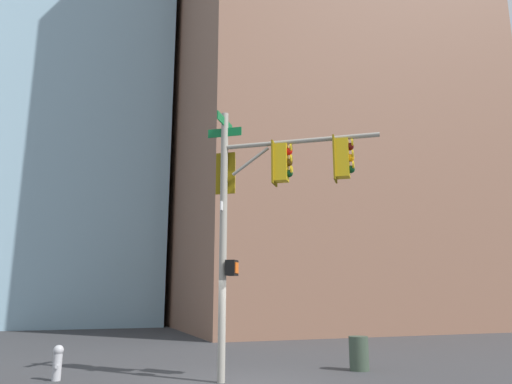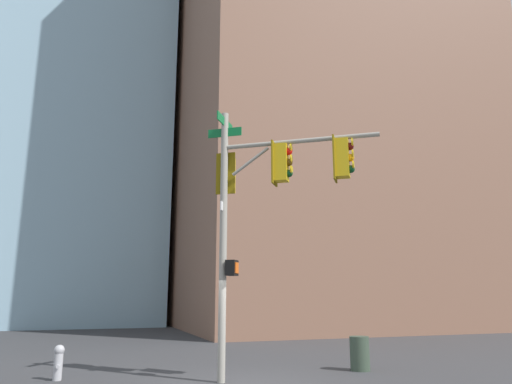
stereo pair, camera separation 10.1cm
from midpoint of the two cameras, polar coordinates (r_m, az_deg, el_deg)
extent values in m
plane|color=#38383A|center=(12.43, -1.83, -22.14)|extent=(200.00, 200.00, 0.00)
cylinder|color=#9E998C|center=(12.58, -4.21, -5.80)|extent=(0.20, 0.20, 7.08)
cylinder|color=#9E998C|center=(12.60, 4.94, 6.09)|extent=(2.48, 3.46, 0.12)
cylinder|color=#9E998C|center=(12.76, -0.90, 3.70)|extent=(0.67, 0.90, 0.75)
cube|color=#0F6B33|center=(13.35, -3.99, 8.37)|extent=(1.01, 0.72, 0.24)
cube|color=#0F6B33|center=(13.25, -4.00, 7.15)|extent=(0.58, 0.81, 0.24)
cube|color=white|center=(12.71, -4.15, -1.79)|extent=(0.39, 0.28, 0.24)
cube|color=gold|center=(12.53, 2.83, 3.50)|extent=(0.47, 0.47, 1.00)
cube|color=#7D640C|center=(12.57, 1.99, 3.44)|extent=(0.47, 0.35, 1.16)
sphere|color=red|center=(12.57, 3.73, 4.88)|extent=(0.20, 0.20, 0.20)
cylinder|color=gold|center=(12.59, 4.02, 5.29)|extent=(0.21, 0.16, 0.23)
sphere|color=#4C330A|center=(12.49, 3.75, 3.56)|extent=(0.20, 0.20, 0.20)
cylinder|color=gold|center=(12.50, 4.04, 3.98)|extent=(0.21, 0.16, 0.23)
sphere|color=#0A3819|center=(12.41, 3.77, 2.23)|extent=(0.20, 0.20, 0.20)
cylinder|color=gold|center=(12.42, 4.06, 2.65)|extent=(0.21, 0.16, 0.23)
cube|color=gold|center=(12.30, 10.11, 3.98)|extent=(0.47, 0.47, 1.00)
cube|color=#7D640C|center=(12.32, 9.23, 3.93)|extent=(0.47, 0.35, 1.16)
sphere|color=#470A07|center=(12.37, 11.01, 5.37)|extent=(0.20, 0.20, 0.20)
cylinder|color=gold|center=(12.39, 11.29, 5.79)|extent=(0.21, 0.16, 0.23)
sphere|color=#F29E0C|center=(12.28, 11.06, 4.04)|extent=(0.20, 0.20, 0.20)
cylinder|color=gold|center=(12.31, 11.35, 4.46)|extent=(0.21, 0.16, 0.23)
sphere|color=#0A3819|center=(12.20, 11.12, 2.69)|extent=(0.20, 0.20, 0.20)
cylinder|color=gold|center=(12.22, 11.41, 3.12)|extent=(0.21, 0.16, 0.23)
cube|color=gold|center=(13.19, -3.65, 2.07)|extent=(0.47, 0.47, 1.00)
cube|color=#7D640C|center=(13.01, -3.92, 2.27)|extent=(0.35, 0.47, 1.16)
sphere|color=#470A07|center=(13.45, -3.35, 3.10)|extent=(0.20, 0.20, 0.20)
cylinder|color=gold|center=(13.54, -3.26, 3.39)|extent=(0.16, 0.21, 0.23)
sphere|color=#F29E0C|center=(13.38, -3.37, 1.86)|extent=(0.20, 0.20, 0.20)
cylinder|color=gold|center=(13.46, -3.27, 2.17)|extent=(0.16, 0.21, 0.23)
sphere|color=#0A3819|center=(13.31, -3.38, 0.61)|extent=(0.20, 0.20, 0.20)
cylinder|color=gold|center=(13.39, -3.29, 0.92)|extent=(0.16, 0.21, 0.23)
cube|color=black|center=(12.43, -3.17, -9.11)|extent=(0.44, 0.41, 0.40)
cube|color=#EA5914|center=(12.39, -2.57, -9.10)|extent=(0.22, 0.16, 0.28)
cylinder|color=#B2B2B7|center=(13.85, -23.02, -18.84)|extent=(0.22, 0.22, 0.65)
sphere|color=#B2B2B7|center=(13.80, -22.87, -17.13)|extent=(0.26, 0.26, 0.26)
cylinder|color=#B2B2B7|center=(13.69, -23.04, -18.79)|extent=(0.10, 0.09, 0.09)
cylinder|color=#384738|center=(14.79, 12.08, -18.45)|extent=(0.56, 0.56, 0.95)
cube|color=#845B47|center=(42.49, 4.26, 9.81)|extent=(27.87, 20.93, 36.22)
cube|color=brown|center=(62.59, 8.51, 3.54)|extent=(19.71, 15.58, 38.17)
cube|color=#8CB2C6|center=(56.02, -27.21, 18.32)|extent=(29.83, 27.63, 58.84)
camera|label=1|loc=(0.05, -90.23, 0.05)|focal=33.24mm
camera|label=2|loc=(0.05, 89.77, -0.05)|focal=33.24mm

